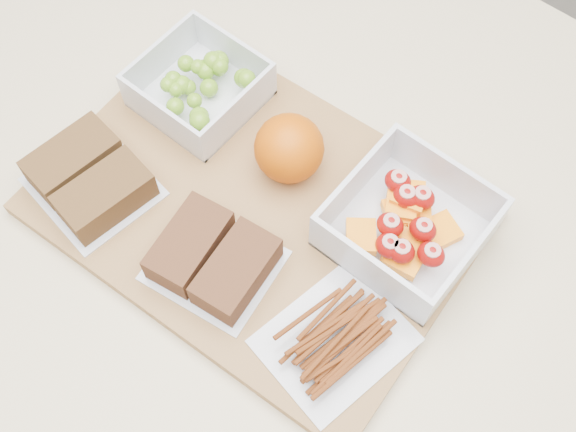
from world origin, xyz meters
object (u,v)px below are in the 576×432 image
(pretzel_bag, at_px, (336,336))
(cutting_board, at_px, (256,210))
(fruit_container, at_px, (407,225))
(sandwich_bag_center, at_px, (213,258))
(sandwich_bag_left, at_px, (89,178))
(orange, at_px, (289,148))
(grape_container, at_px, (202,86))

(pretzel_bag, bearing_deg, cutting_board, 157.65)
(fruit_container, height_order, pretzel_bag, fruit_container)
(sandwich_bag_center, xyz_separation_m, pretzel_bag, (0.14, 0.01, -0.00))
(sandwich_bag_left, height_order, pretzel_bag, sandwich_bag_left)
(sandwich_bag_center, bearing_deg, fruit_container, 49.31)
(fruit_container, distance_m, sandwich_bag_left, 0.32)
(orange, bearing_deg, sandwich_bag_center, -83.56)
(sandwich_bag_left, height_order, sandwich_bag_center, sandwich_bag_left)
(cutting_board, bearing_deg, pretzel_bag, -25.90)
(grape_container, relative_size, sandwich_bag_left, 0.89)
(grape_container, xyz_separation_m, sandwich_bag_center, (0.14, -0.14, -0.00))
(fruit_container, relative_size, orange, 1.91)
(cutting_board, height_order, pretzel_bag, pretzel_bag)
(grape_container, bearing_deg, fruit_container, 0.49)
(cutting_board, bearing_deg, grape_container, 149.69)
(fruit_container, bearing_deg, orange, -175.53)
(sandwich_bag_left, bearing_deg, orange, 46.21)
(cutting_board, distance_m, fruit_container, 0.15)
(cutting_board, distance_m, sandwich_bag_left, 0.17)
(grape_container, bearing_deg, pretzel_bag, -24.46)
(cutting_board, relative_size, grape_container, 3.54)
(grape_container, distance_m, orange, 0.13)
(sandwich_bag_left, xyz_separation_m, sandwich_bag_center, (0.16, 0.01, -0.00))
(fruit_container, relative_size, sandwich_bag_left, 1.02)
(grape_container, bearing_deg, orange, -3.82)
(fruit_container, bearing_deg, grape_container, -179.51)
(cutting_board, height_order, grape_container, grape_container)
(orange, xyz_separation_m, sandwich_bag_left, (-0.14, -0.15, -0.02))
(cutting_board, relative_size, fruit_container, 3.07)
(fruit_container, height_order, sandwich_bag_left, fruit_container)
(fruit_container, relative_size, pretzel_bag, 0.93)
(grape_container, bearing_deg, sandwich_bag_left, -94.62)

